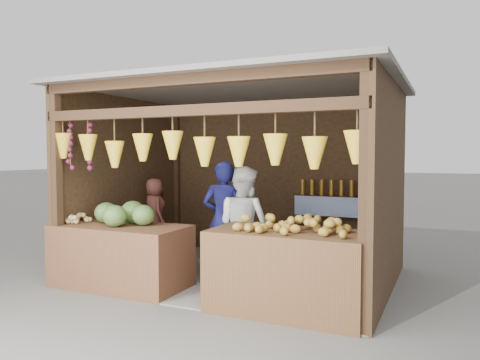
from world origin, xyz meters
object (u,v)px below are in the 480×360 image
Objects in this scene: counter_right at (288,272)px; woman_standing at (244,225)px; man_standing at (224,220)px; counter_left at (121,256)px; vendor_seated at (155,211)px.

woman_standing reaches higher than counter_right.
counter_right is at bearing 124.12° from man_standing.
counter_left is 1.70× the size of vendor_seated.
man_standing is (-1.25, 0.95, 0.37)m from counter_right.
woman_standing is (1.40, 0.78, 0.38)m from counter_left.
vendor_seated is at bearing 154.11° from counter_right.
vendor_seated is (-0.33, 1.24, 0.44)m from counter_left.
counter_left is at bearing 179.23° from counter_right.
man_standing is (1.04, 0.92, 0.41)m from counter_left.
vendor_seated reaches higher than counter_right.
counter_left is at bearing 45.75° from woman_standing.
counter_left is 1.03× the size of counter_right.
counter_right is at bearing -0.77° from counter_left.
man_standing is 1.04× the size of woman_standing.
counter_right is 1.25m from woman_standing.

